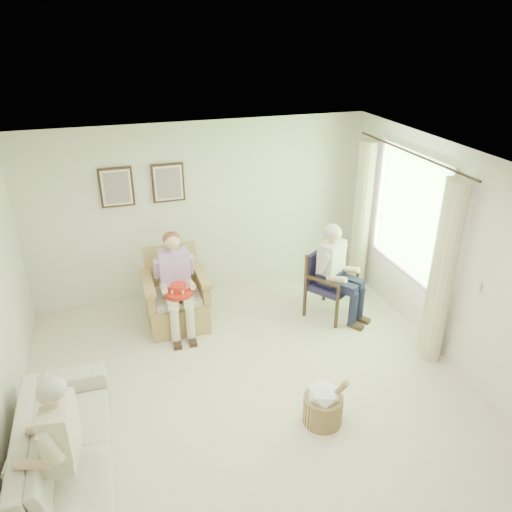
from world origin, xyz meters
name	(u,v)px	position (x,y,z in m)	size (l,w,h in m)	color
floor	(257,405)	(0.00, 0.00, 0.00)	(5.50, 5.50, 0.00)	beige
back_wall	(201,211)	(0.00, 2.75, 1.30)	(5.00, 0.04, 2.60)	silver
right_wall	(469,270)	(2.50, 0.00, 1.30)	(0.04, 5.50, 2.60)	silver
ceiling	(258,177)	(0.00, 0.00, 2.60)	(5.00, 5.50, 0.02)	white
window	(410,210)	(2.46, 1.20, 1.58)	(0.13, 2.50, 1.63)	#2D6B23
curtain_left	(442,275)	(2.33, 0.22, 1.15)	(0.34, 0.34, 2.30)	beige
curtain_right	(361,217)	(2.33, 2.18, 1.15)	(0.34, 0.34, 2.30)	beige
framed_print_left	(117,187)	(-1.15, 2.71, 1.78)	(0.45, 0.05, 0.55)	#382114
framed_print_right	(168,183)	(-0.45, 2.71, 1.78)	(0.45, 0.05, 0.55)	#382114
wicker_armchair	(176,302)	(-0.57, 1.91, 0.33)	(0.82, 0.81, 1.05)	#A1804C
wood_armchair	(329,279)	(1.57, 1.58, 0.51)	(0.60, 0.56, 0.92)	black
sofa	(65,446)	(-1.95, -0.30, 0.30)	(0.81, 2.08, 0.61)	beige
person_wicker	(176,277)	(-0.57, 1.77, 0.79)	(0.40, 0.63, 1.35)	beige
person_dark	(335,267)	(1.57, 1.43, 0.78)	(0.40, 0.63, 1.34)	#171832
person_sofa	(56,439)	(-1.95, -0.64, 0.72)	(0.42, 0.63, 1.27)	beige
red_hat	(179,291)	(-0.57, 1.57, 0.70)	(0.37, 0.37, 0.14)	red
hatbox	(323,404)	(0.59, -0.43, 0.24)	(0.51, 0.51, 0.61)	tan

